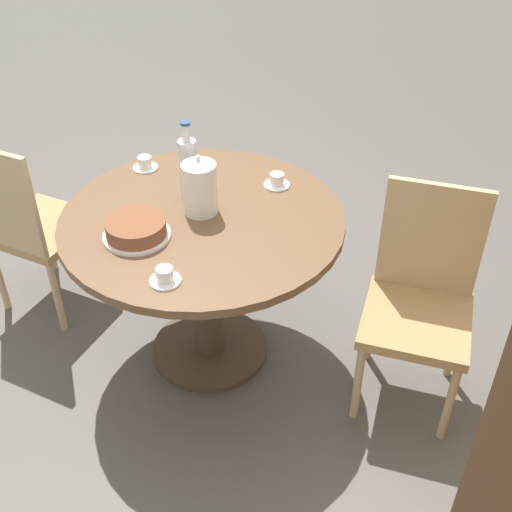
{
  "coord_description": "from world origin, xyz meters",
  "views": [
    {
      "loc": [
        1.46,
        1.58,
        2.17
      ],
      "look_at": [
        0.0,
        0.29,
        0.7
      ],
      "focal_mm": 45.0,
      "sensor_mm": 36.0,
      "label": 1
    }
  ],
  "objects_px": {
    "water_bottle": "(188,166)",
    "cup_c": "(145,164)",
    "coffee_pot": "(200,187)",
    "cup_a": "(165,276)",
    "chair_b": "(420,298)",
    "cake_main": "(136,229)",
    "cup_b": "(277,181)",
    "chair_a": "(30,224)"
  },
  "relations": [
    {
      "from": "cup_a",
      "to": "chair_b",
      "type": "bearing_deg",
      "value": 144.03
    },
    {
      "from": "coffee_pot",
      "to": "cake_main",
      "type": "distance_m",
      "value": 0.3
    },
    {
      "from": "chair_a",
      "to": "cup_a",
      "type": "bearing_deg",
      "value": 160.53
    },
    {
      "from": "chair_b",
      "to": "cup_b",
      "type": "bearing_deg",
      "value": 159.73
    },
    {
      "from": "chair_a",
      "to": "coffee_pot",
      "type": "relative_size",
      "value": 3.72
    },
    {
      "from": "coffee_pot",
      "to": "water_bottle",
      "type": "relative_size",
      "value": 0.77
    },
    {
      "from": "chair_b",
      "to": "water_bottle",
      "type": "xyz_separation_m",
      "value": [
        0.35,
        -0.94,
        0.39
      ]
    },
    {
      "from": "chair_a",
      "to": "cup_c",
      "type": "relative_size",
      "value": 8.45
    },
    {
      "from": "chair_b",
      "to": "coffee_pot",
      "type": "xyz_separation_m",
      "value": [
        0.41,
        -0.81,
        0.37
      ]
    },
    {
      "from": "chair_a",
      "to": "cake_main",
      "type": "relative_size",
      "value": 3.64
    },
    {
      "from": "coffee_pot",
      "to": "water_bottle",
      "type": "height_order",
      "value": "water_bottle"
    },
    {
      "from": "cup_b",
      "to": "chair_b",
      "type": "bearing_deg",
      "value": 94.09
    },
    {
      "from": "chair_a",
      "to": "cup_b",
      "type": "relative_size",
      "value": 8.45
    },
    {
      "from": "coffee_pot",
      "to": "cake_main",
      "type": "relative_size",
      "value": 0.98
    },
    {
      "from": "cake_main",
      "to": "cup_a",
      "type": "distance_m",
      "value": 0.3
    },
    {
      "from": "chair_a",
      "to": "coffee_pot",
      "type": "height_order",
      "value": "coffee_pot"
    },
    {
      "from": "cake_main",
      "to": "cup_a",
      "type": "xyz_separation_m",
      "value": [
        0.11,
        0.28,
        -0.01
      ]
    },
    {
      "from": "chair_b",
      "to": "coffee_pot",
      "type": "bearing_deg",
      "value": -177.7
    },
    {
      "from": "cake_main",
      "to": "chair_a",
      "type": "bearing_deg",
      "value": -86.57
    },
    {
      "from": "cup_b",
      "to": "cup_c",
      "type": "distance_m",
      "value": 0.6
    },
    {
      "from": "cup_c",
      "to": "cake_main",
      "type": "bearing_deg",
      "value": 46.08
    },
    {
      "from": "coffee_pot",
      "to": "cup_b",
      "type": "relative_size",
      "value": 2.27
    },
    {
      "from": "water_bottle",
      "to": "cup_c",
      "type": "distance_m",
      "value": 0.33
    },
    {
      "from": "cup_b",
      "to": "coffee_pot",
      "type": "bearing_deg",
      "value": -15.41
    },
    {
      "from": "cake_main",
      "to": "chair_b",
      "type": "bearing_deg",
      "value": 128.67
    },
    {
      "from": "coffee_pot",
      "to": "cup_a",
      "type": "xyz_separation_m",
      "value": [
        0.4,
        0.23,
        -0.09
      ]
    },
    {
      "from": "water_bottle",
      "to": "chair_a",
      "type": "bearing_deg",
      "value": -60.12
    },
    {
      "from": "cake_main",
      "to": "cup_b",
      "type": "xyz_separation_m",
      "value": [
        -0.64,
        0.15,
        -0.01
      ]
    },
    {
      "from": "chair_b",
      "to": "cup_b",
      "type": "height_order",
      "value": "chair_b"
    },
    {
      "from": "coffee_pot",
      "to": "cake_main",
      "type": "bearing_deg",
      "value": -11.04
    },
    {
      "from": "cake_main",
      "to": "cup_c",
      "type": "xyz_separation_m",
      "value": [
        -0.37,
        -0.38,
        -0.01
      ]
    },
    {
      "from": "chair_a",
      "to": "coffee_pot",
      "type": "bearing_deg",
      "value": -173.64
    },
    {
      "from": "chair_b",
      "to": "coffee_pot",
      "type": "height_order",
      "value": "coffee_pot"
    },
    {
      "from": "coffee_pot",
      "to": "chair_b",
      "type": "bearing_deg",
      "value": 116.67
    },
    {
      "from": "chair_b",
      "to": "cup_b",
      "type": "distance_m",
      "value": 0.77
    },
    {
      "from": "cup_a",
      "to": "cup_c",
      "type": "height_order",
      "value": "same"
    },
    {
      "from": "chair_b",
      "to": "cup_a",
      "type": "xyz_separation_m",
      "value": [
        0.81,
        -0.58,
        0.28
      ]
    },
    {
      "from": "cup_c",
      "to": "water_bottle",
      "type": "bearing_deg",
      "value": 86.34
    },
    {
      "from": "cup_a",
      "to": "cup_c",
      "type": "bearing_deg",
      "value": -125.69
    },
    {
      "from": "chair_a",
      "to": "coffee_pot",
      "type": "distance_m",
      "value": 0.95
    },
    {
      "from": "water_bottle",
      "to": "cup_b",
      "type": "bearing_deg",
      "value": 142.62
    },
    {
      "from": "cup_c",
      "to": "cup_b",
      "type": "bearing_deg",
      "value": 117.24
    }
  ]
}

